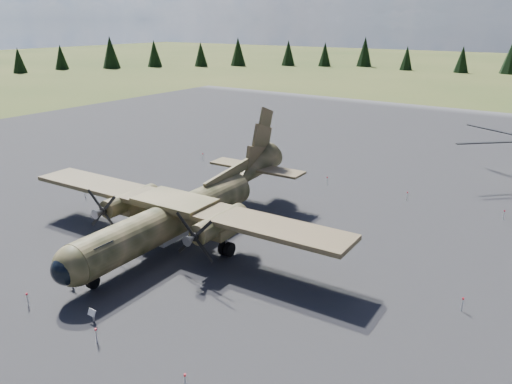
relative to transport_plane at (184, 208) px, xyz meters
The scene contains 7 objects.
ground 4.10m from the transport_plane, 29.01° to the left, with size 500.00×500.00×0.00m, color brown.
apron 12.17m from the transport_plane, 76.30° to the left, with size 120.00×120.00×0.04m, color #555559.
transport_plane is the anchor object (origin of this frame).
info_placard_left 9.53m from the transport_plane, 94.92° to the right, with size 0.52×0.26×0.80m.
info_placard_right 11.51m from the transport_plane, 73.77° to the right, with size 0.51×0.22×0.80m.
barrier_fence 3.45m from the transport_plane, 32.23° to the left, with size 33.12×29.62×0.85m.
treeline 4.64m from the transport_plane, 20.02° to the right, with size 307.39×307.44×10.97m.
Camera 1 is at (20.74, -26.52, 15.50)m, focal length 35.00 mm.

